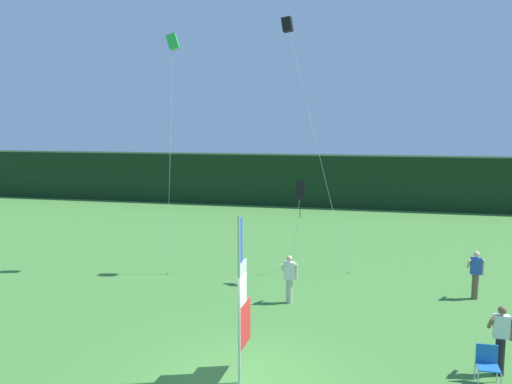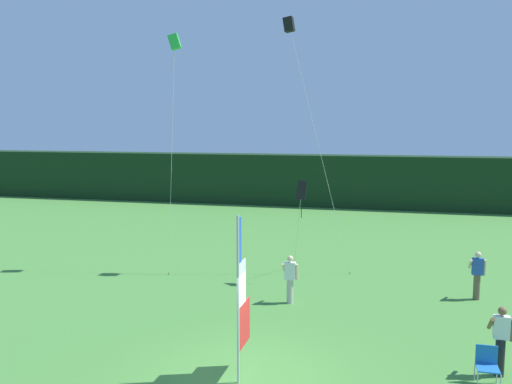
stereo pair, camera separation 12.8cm
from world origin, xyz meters
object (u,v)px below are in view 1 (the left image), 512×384
Objects in this scene: banner_flag at (243,300)px; person_mid_field at (476,274)px; person_near_banner at (501,338)px; kite_green_box_2 at (173,44)px; kite_black_diamond_0 at (300,195)px; folding_chair at (487,362)px; person_far_left at (289,278)px; kite_black_box_1 at (288,27)px.

person_mid_field is at bearing 50.72° from banner_flag.
person_near_banner is 15.89m from kite_green_box_2.
banner_flag is 1.01× the size of kite_black_diamond_0.
kite_black_diamond_0 is (-5.90, 6.63, 2.43)m from person_near_banner.
folding_chair is 0.23× the size of kite_black_diamond_0.
kite_black_box_1 is (-0.88, 4.20, 8.88)m from person_far_left.
kite_black_box_1 reaches higher than folding_chair.
kite_black_box_1 reaches higher than kite_green_box_2.
person_near_banner reaches higher than person_far_left.
folding_chair is at bearing -54.27° from kite_black_box_1.
banner_flag is at bearing -59.59° from kite_green_box_2.
banner_flag is 12.86m from kite_green_box_2.
kite_green_box_2 is (-5.45, 3.51, 8.32)m from person_far_left.
person_near_banner is at bearing -92.82° from person_mid_field.
person_far_left is (0.09, 5.63, -1.02)m from banner_flag.
kite_green_box_2 reaches higher than kite_black_diamond_0.
person_near_banner reaches higher than person_mid_field.
person_mid_field is at bearing 84.24° from folding_chair.
kite_green_box_2 is at bearing 143.35° from folding_chair.
kite_black_box_1 reaches higher than person_near_banner.
person_far_left is 7.14m from folding_chair.
banner_flag is 9.84m from person_mid_field.
person_near_banner is at bearing -33.82° from kite_green_box_2.
folding_chair is (5.45, -4.60, -0.35)m from person_far_left.
kite_black_diamond_0 is at bearing 91.96° from person_far_left.
kite_black_box_1 is at bearing 129.11° from person_near_banner.
kite_black_box_1 is at bearing 116.17° from kite_black_diamond_0.
banner_flag is 2.36× the size of person_mid_field.
banner_flag is 0.41× the size of kite_green_box_2.
banner_flag is at bearing -164.96° from person_near_banner.
person_far_left is (-5.82, 4.04, -0.04)m from person_near_banner.
kite_black_diamond_0 is at bearing -63.83° from kite_black_box_1.
folding_chair is at bearing -52.38° from kite_black_diamond_0.
person_far_left is at bearing -78.15° from kite_black_box_1.
banner_flag reaches higher than person_far_left.
kite_black_box_1 is at bearing 162.20° from person_mid_field.
person_near_banner is at bearing 15.04° from banner_flag.
kite_green_box_2 reaches higher than person_far_left.
person_far_left is at bearing 145.22° from person_near_banner.
person_far_left is 1.83× the size of folding_chair.
kite_black_diamond_0 is at bearing 131.71° from person_near_banner.
banner_flag is 4.41× the size of folding_chair.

